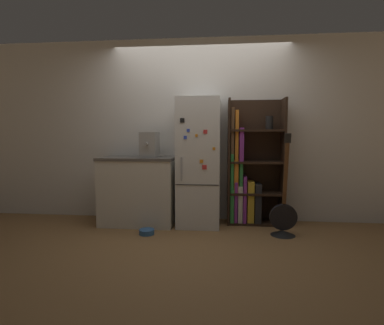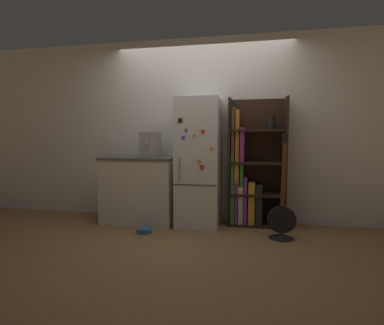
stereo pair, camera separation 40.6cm
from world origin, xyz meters
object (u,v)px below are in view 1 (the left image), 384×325
refrigerator (199,162)px  pet_bowl (147,231)px  espresso_machine (150,145)px  bookshelf (249,173)px  guitar (283,221)px

refrigerator → pet_bowl: refrigerator is taller
pet_bowl → espresso_machine: bearing=97.6°
refrigerator → bookshelf: (0.69, 0.15, -0.15)m
bookshelf → pet_bowl: (-1.30, -0.64, -0.67)m
guitar → pet_bowl: size_ratio=6.53×
bookshelf → guitar: bearing=-53.8°
refrigerator → espresso_machine: 0.71m
refrigerator → pet_bowl: (-0.61, -0.49, -0.82)m
espresso_machine → pet_bowl: bearing=-82.4°
espresso_machine → pet_bowl: size_ratio=1.96×
guitar → pet_bowl: 1.69m
bookshelf → espresso_machine: (-1.36, -0.19, 0.39)m
pet_bowl → bookshelf: bearing=26.3°
bookshelf → guitar: size_ratio=1.38×
bookshelf → guitar: bookshelf is taller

